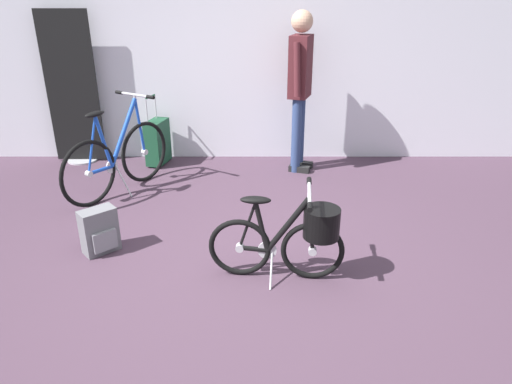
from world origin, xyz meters
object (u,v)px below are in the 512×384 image
at_px(floor_banner_stand, 73,97).
at_px(backpack_on_floor, 100,231).
at_px(display_bike_left, 118,158).
at_px(rolling_suitcase, 158,142).
at_px(visitor_near_wall, 301,82).
at_px(folding_bike_foreground, 294,235).

distance_m(floor_banner_stand, backpack_on_floor, 2.44).
bearing_deg(display_bike_left, rolling_suitcase, 74.53).
height_order(visitor_near_wall, rolling_suitcase, visitor_near_wall).
relative_size(display_bike_left, backpack_on_floor, 3.32).
xyz_separation_m(display_bike_left, rolling_suitcase, (0.24, 0.85, -0.09)).
relative_size(display_bike_left, visitor_near_wall, 0.70).
xyz_separation_m(floor_banner_stand, rolling_suitcase, (0.98, -0.12, -0.52)).
height_order(floor_banner_stand, visitor_near_wall, visitor_near_wall).
relative_size(visitor_near_wall, rolling_suitcase, 2.14).
distance_m(floor_banner_stand, rolling_suitcase, 1.11).
bearing_deg(visitor_near_wall, floor_banner_stand, 173.66).
bearing_deg(visitor_near_wall, display_bike_left, -160.41).
height_order(floor_banner_stand, rolling_suitcase, floor_banner_stand).
relative_size(folding_bike_foreground, display_bike_left, 0.80).
height_order(folding_bike_foreground, rolling_suitcase, rolling_suitcase).
relative_size(floor_banner_stand, folding_bike_foreground, 1.78).
xyz_separation_m(floor_banner_stand, visitor_near_wall, (2.65, -0.29, 0.23)).
bearing_deg(folding_bike_foreground, rolling_suitcase, 120.83).
distance_m(floor_banner_stand, folding_bike_foreground, 3.56).
height_order(rolling_suitcase, backpack_on_floor, rolling_suitcase).
distance_m(display_bike_left, rolling_suitcase, 0.89).
height_order(visitor_near_wall, backpack_on_floor, visitor_near_wall).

